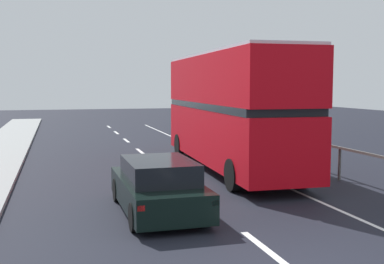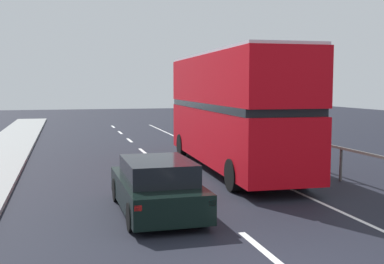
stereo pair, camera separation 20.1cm
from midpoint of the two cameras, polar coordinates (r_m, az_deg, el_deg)
The scene contains 4 objects.
lane_paint_markings at distance 17.25m, azimuth 4.73°, elevation -5.20°, with size 3.20×46.00×0.01m.
bridge_side_railing at distance 18.49m, azimuth 14.56°, elevation -1.74°, with size 0.10×42.00×1.15m.
double_decker_bus_red at distance 18.37m, azimuth 5.00°, elevation 2.84°, with size 2.79×10.66×4.41m.
hatchback_car_near at distance 12.26m, azimuth -3.72°, elevation -6.44°, with size 1.88×4.32×1.38m.
Camera 2 is at (-3.69, -7.00, 3.20)m, focal length 45.36 mm.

